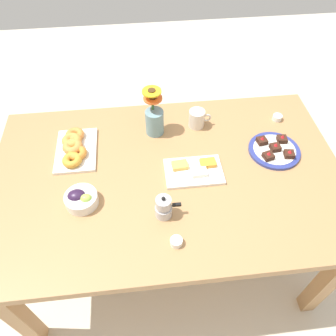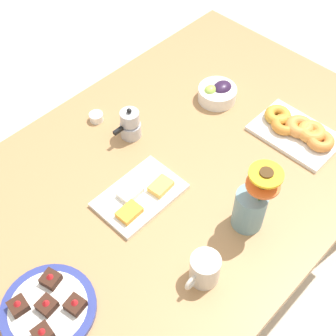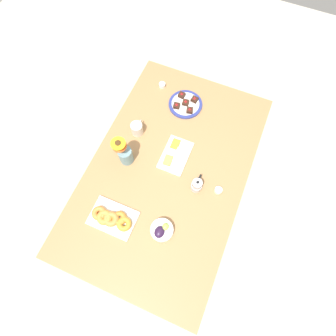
{
  "view_description": "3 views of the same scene",
  "coord_description": "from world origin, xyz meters",
  "px_view_note": "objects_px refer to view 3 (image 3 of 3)",
  "views": [
    {
      "loc": [
        -0.1,
        -0.93,
        1.88
      ],
      "look_at": [
        0.0,
        0.0,
        0.78
      ],
      "focal_mm": 35.0,
      "sensor_mm": 36.0,
      "label": 1
    },
    {
      "loc": [
        0.65,
        0.62,
        1.89
      ],
      "look_at": [
        0.0,
        0.0,
        0.78
      ],
      "focal_mm": 50.0,
      "sensor_mm": 36.0,
      "label": 2
    },
    {
      "loc": [
        -0.57,
        -0.24,
        2.34
      ],
      "look_at": [
        0.0,
        0.0,
        0.78
      ],
      "focal_mm": 28.0,
      "sensor_mm": 36.0,
      "label": 3
    }
  ],
  "objects_px": {
    "cheese_platter": "(175,155)",
    "jam_cup_berry": "(218,190)",
    "grape_bowl": "(162,230)",
    "jam_cup_honey": "(162,85)",
    "coffee_mug": "(137,129)",
    "flower_vase": "(125,154)",
    "moka_pot": "(197,185)",
    "dessert_plate": "(185,104)",
    "dining_table": "(168,175)",
    "croissant_platter": "(112,218)"
  },
  "relations": [
    {
      "from": "grape_bowl",
      "to": "croissant_platter",
      "type": "height_order",
      "value": "grape_bowl"
    },
    {
      "from": "croissant_platter",
      "to": "flower_vase",
      "type": "bearing_deg",
      "value": 13.49
    },
    {
      "from": "dessert_plate",
      "to": "cheese_platter",
      "type": "bearing_deg",
      "value": -168.27
    },
    {
      "from": "dessert_plate",
      "to": "flower_vase",
      "type": "bearing_deg",
      "value": 160.0
    },
    {
      "from": "dining_table",
      "to": "jam_cup_honey",
      "type": "relative_size",
      "value": 33.33
    },
    {
      "from": "coffee_mug",
      "to": "moka_pot",
      "type": "height_order",
      "value": "moka_pot"
    },
    {
      "from": "dessert_plate",
      "to": "moka_pot",
      "type": "height_order",
      "value": "moka_pot"
    },
    {
      "from": "coffee_mug",
      "to": "flower_vase",
      "type": "height_order",
      "value": "flower_vase"
    },
    {
      "from": "dining_table",
      "to": "flower_vase",
      "type": "distance_m",
      "value": 0.33
    },
    {
      "from": "cheese_platter",
      "to": "croissant_platter",
      "type": "height_order",
      "value": "croissant_platter"
    },
    {
      "from": "jam_cup_honey",
      "to": "moka_pot",
      "type": "bearing_deg",
      "value": -141.68
    },
    {
      "from": "jam_cup_honey",
      "to": "dessert_plate",
      "type": "xyz_separation_m",
      "value": [
        -0.09,
        -0.22,
        -0.0
      ]
    },
    {
      "from": "croissant_platter",
      "to": "dessert_plate",
      "type": "xyz_separation_m",
      "value": [
        0.95,
        -0.11,
        -0.01
      ]
    },
    {
      "from": "jam_cup_honey",
      "to": "jam_cup_berry",
      "type": "xyz_separation_m",
      "value": [
        -0.62,
        -0.65,
        0.0
      ]
    },
    {
      "from": "dining_table",
      "to": "jam_cup_honey",
      "type": "xyz_separation_m",
      "value": [
        0.61,
        0.3,
        0.1
      ]
    },
    {
      "from": "grape_bowl",
      "to": "jam_cup_berry",
      "type": "distance_m",
      "value": 0.44
    },
    {
      "from": "dessert_plate",
      "to": "flower_vase",
      "type": "xyz_separation_m",
      "value": [
        -0.56,
        0.2,
        0.07
      ]
    },
    {
      "from": "grape_bowl",
      "to": "croissant_platter",
      "type": "xyz_separation_m",
      "value": [
        -0.05,
        0.31,
        -0.01
      ]
    },
    {
      "from": "flower_vase",
      "to": "croissant_platter",
      "type": "bearing_deg",
      "value": -166.51
    },
    {
      "from": "flower_vase",
      "to": "moka_pot",
      "type": "height_order",
      "value": "flower_vase"
    },
    {
      "from": "cheese_platter",
      "to": "moka_pot",
      "type": "distance_m",
      "value": 0.27
    },
    {
      "from": "croissant_platter",
      "to": "jam_cup_honey",
      "type": "relative_size",
      "value": 5.97
    },
    {
      "from": "coffee_mug",
      "to": "jam_cup_honey",
      "type": "xyz_separation_m",
      "value": [
        0.43,
        -0.0,
        -0.03
      ]
    },
    {
      "from": "jam_cup_berry",
      "to": "moka_pot",
      "type": "xyz_separation_m",
      "value": [
        -0.03,
        0.14,
        0.03
      ]
    },
    {
      "from": "dining_table",
      "to": "coffee_mug",
      "type": "relative_size",
      "value": 13.9
    },
    {
      "from": "croissant_platter",
      "to": "dessert_plate",
      "type": "distance_m",
      "value": 0.95
    },
    {
      "from": "croissant_platter",
      "to": "jam_cup_berry",
      "type": "relative_size",
      "value": 5.97
    },
    {
      "from": "cheese_platter",
      "to": "grape_bowl",
      "type": "bearing_deg",
      "value": -166.93
    },
    {
      "from": "dining_table",
      "to": "coffee_mug",
      "type": "distance_m",
      "value": 0.38
    },
    {
      "from": "dining_table",
      "to": "croissant_platter",
      "type": "relative_size",
      "value": 5.59
    },
    {
      "from": "dining_table",
      "to": "grape_bowl",
      "type": "relative_size",
      "value": 11.72
    },
    {
      "from": "croissant_platter",
      "to": "flower_vase",
      "type": "relative_size",
      "value": 1.17
    },
    {
      "from": "flower_vase",
      "to": "moka_pot",
      "type": "bearing_deg",
      "value": -90.67
    },
    {
      "from": "grape_bowl",
      "to": "jam_cup_honey",
      "type": "bearing_deg",
      "value": 23.08
    },
    {
      "from": "cheese_platter",
      "to": "jam_cup_berry",
      "type": "bearing_deg",
      "value": -109.99
    },
    {
      "from": "croissant_platter",
      "to": "dessert_plate",
      "type": "height_order",
      "value": "dessert_plate"
    },
    {
      "from": "coffee_mug",
      "to": "jam_cup_berry",
      "type": "height_order",
      "value": "coffee_mug"
    },
    {
      "from": "cheese_platter",
      "to": "flower_vase",
      "type": "relative_size",
      "value": 1.07
    },
    {
      "from": "coffee_mug",
      "to": "cheese_platter",
      "type": "xyz_separation_m",
      "value": [
        -0.06,
        -0.31,
        -0.04
      ]
    },
    {
      "from": "jam_cup_berry",
      "to": "moka_pot",
      "type": "distance_m",
      "value": 0.15
    },
    {
      "from": "jam_cup_berry",
      "to": "moka_pot",
      "type": "height_order",
      "value": "moka_pot"
    },
    {
      "from": "dessert_plate",
      "to": "flower_vase",
      "type": "height_order",
      "value": "flower_vase"
    },
    {
      "from": "coffee_mug",
      "to": "croissant_platter",
      "type": "height_order",
      "value": "coffee_mug"
    },
    {
      "from": "cheese_platter",
      "to": "jam_cup_berry",
      "type": "distance_m",
      "value": 0.37
    },
    {
      "from": "grape_bowl",
      "to": "jam_cup_honey",
      "type": "xyz_separation_m",
      "value": [
        0.99,
        0.42,
        -0.01
      ]
    },
    {
      "from": "jam_cup_berry",
      "to": "dessert_plate",
      "type": "relative_size",
      "value": 0.2
    },
    {
      "from": "jam_cup_berry",
      "to": "dessert_plate",
      "type": "bearing_deg",
      "value": 39.11
    },
    {
      "from": "grape_bowl",
      "to": "moka_pot",
      "type": "relative_size",
      "value": 1.15
    },
    {
      "from": "jam_cup_honey",
      "to": "jam_cup_berry",
      "type": "height_order",
      "value": "same"
    },
    {
      "from": "flower_vase",
      "to": "moka_pot",
      "type": "distance_m",
      "value": 0.5
    }
  ]
}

